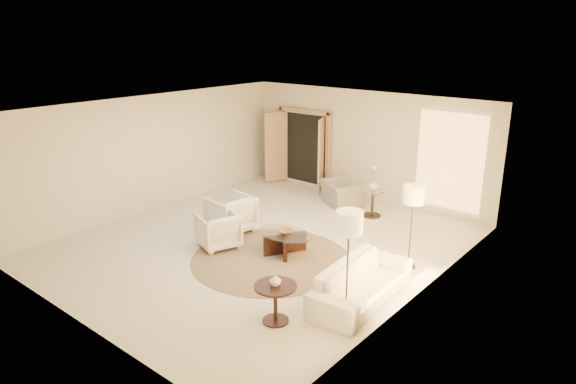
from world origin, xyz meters
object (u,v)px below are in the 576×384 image
Objects in this scene: armchair_right at (218,229)px; end_vase at (275,280)px; coffee_table at (285,241)px; bowl at (285,231)px; armchair_left at (231,212)px; floor_lamp_far at (349,227)px; floor_lamp_near at (413,198)px; side_vase at (373,186)px; side_table at (373,200)px; accent_chair at (341,189)px; sofa at (362,282)px; end_table at (275,297)px.

armchair_right is 3.11m from end_vase.
bowl is at bearing -7.13° from coffee_table.
armchair_left reaches higher than coffee_table.
armchair_left is 2.91× the size of bowl.
floor_lamp_far is 1.35m from end_vase.
bowl is 2.51m from end_vase.
floor_lamp_far is (0.00, -2.12, 0.09)m from floor_lamp_near.
armchair_left is 4.05m from floor_lamp_near.
armchair_right is 1.41m from coffee_table.
floor_lamp_near is 7.29× the size of side_vase.
floor_lamp_far is (1.95, -4.08, 1.05)m from side_table.
armchair_right is 0.49× the size of floor_lamp_near.
floor_lamp_near is 5.21× the size of bowl.
accent_chair reaches higher than end_vase.
side_table is 2.13× the size of bowl.
floor_lamp_far is 5.56× the size of bowl.
sofa is at bearing 86.71° from armchair_left.
side_vase is (-1.95, 1.96, -0.60)m from floor_lamp_near.
coffee_table is at bearing -94.42° from side_vase.
floor_lamp_far is at bearing -27.22° from coffee_table.
armchair_left reaches higher than armchair_right.
sofa reaches higher than bowl.
end_vase reaches higher than sofa.
floor_lamp_near is at bearing -45.24° from side_vase.
floor_lamp_near is 3.15m from end_vase.
floor_lamp_far is at bearing -64.49° from side_vase.
armchair_left is at bearing -167.60° from floor_lamp_near.
bowl is 2.99m from side_vase.
coffee_table is 2.63m from floor_lamp_near.
armchair_right is 3.59× the size of side_vase.
coffee_table is at bearing 132.37° from accent_chair.
coffee_table is at bearing 152.78° from floor_lamp_far.
end_vase is (2.75, -1.40, 0.31)m from armchair_right.
armchair_left is 4.07× the size of side_vase.
accent_chair is at bearing 113.78° from end_vase.
side_vase reaches higher than side_table.
floor_lamp_near reaches higher than coffee_table.
sofa is 1.59m from end_vase.
floor_lamp_far reaches higher than armchair_left.
floor_lamp_near reaches higher than sofa.
side_table is 0.36m from side_vase.
end_table is 2.96× the size of side_vase.
armchair_right is 0.61× the size of coffee_table.
sofa is at bearing -61.86° from side_table.
sofa is at bearing -61.86° from side_vase.
armchair_right is 1.21× the size of end_table.
side_table is (1.50, 3.57, 0.00)m from armchair_right.
end_vase is at bearing 83.44° from armchair_right.
side_vase is (0.23, 2.96, 0.48)m from coffee_table.
floor_lamp_near is (2.18, 1.00, 1.09)m from coffee_table.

